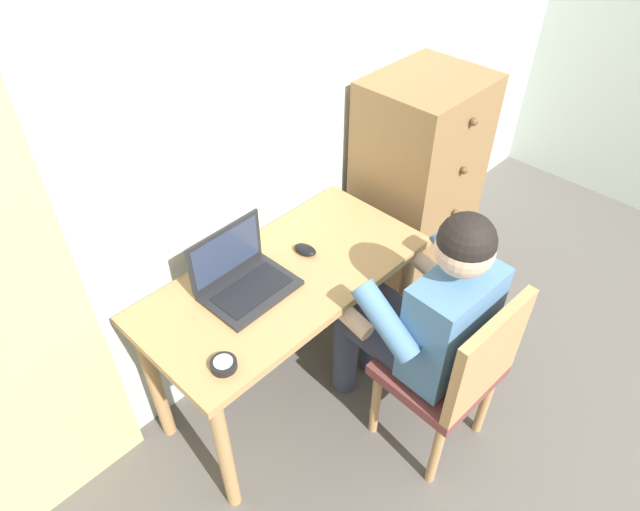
{
  "coord_description": "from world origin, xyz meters",
  "views": [
    {
      "loc": [
        -1.5,
        0.64,
        2.23
      ],
      "look_at": [
        -0.36,
        1.74,
        0.84
      ],
      "focal_mm": 31.18,
      "sensor_mm": 36.0,
      "label": 1
    }
  ],
  "objects_px": {
    "dresser": "(415,193)",
    "computer_mouse": "(305,250)",
    "chair": "(455,371)",
    "laptop": "(242,277)",
    "desk": "(285,297)",
    "person_seated": "(423,313)",
    "desk_clock": "(224,364)"
  },
  "relations": [
    {
      "from": "laptop",
      "to": "desk_clock",
      "type": "distance_m",
      "value": 0.38
    },
    {
      "from": "desk",
      "to": "desk_clock",
      "type": "height_order",
      "value": "desk_clock"
    },
    {
      "from": "desk_clock",
      "to": "laptop",
      "type": "bearing_deg",
      "value": 40.42
    },
    {
      "from": "person_seated",
      "to": "computer_mouse",
      "type": "xyz_separation_m",
      "value": [
        -0.12,
        0.51,
        0.09
      ]
    },
    {
      "from": "chair",
      "to": "laptop",
      "type": "height_order",
      "value": "laptop"
    },
    {
      "from": "dresser",
      "to": "person_seated",
      "type": "height_order",
      "value": "dresser"
    },
    {
      "from": "desk",
      "to": "person_seated",
      "type": "xyz_separation_m",
      "value": [
        0.27,
        -0.48,
        0.05
      ]
    },
    {
      "from": "dresser",
      "to": "chair",
      "type": "bearing_deg",
      "value": -134.22
    },
    {
      "from": "desk",
      "to": "dresser",
      "type": "distance_m",
      "value": 0.98
    },
    {
      "from": "desk",
      "to": "chair",
      "type": "distance_m",
      "value": 0.73
    },
    {
      "from": "desk",
      "to": "laptop",
      "type": "relative_size",
      "value": 3.42
    },
    {
      "from": "dresser",
      "to": "computer_mouse",
      "type": "distance_m",
      "value": 0.84
    },
    {
      "from": "chair",
      "to": "computer_mouse",
      "type": "distance_m",
      "value": 0.76
    },
    {
      "from": "desk",
      "to": "dresser",
      "type": "xyz_separation_m",
      "value": [
        0.98,
        0.07,
        -0.01
      ]
    },
    {
      "from": "chair",
      "to": "desk_clock",
      "type": "relative_size",
      "value": 9.74
    },
    {
      "from": "dresser",
      "to": "laptop",
      "type": "height_order",
      "value": "dresser"
    },
    {
      "from": "desk",
      "to": "person_seated",
      "type": "height_order",
      "value": "person_seated"
    },
    {
      "from": "dresser",
      "to": "chair",
      "type": "relative_size",
      "value": 1.39
    },
    {
      "from": "dresser",
      "to": "computer_mouse",
      "type": "height_order",
      "value": "dresser"
    },
    {
      "from": "laptop",
      "to": "desk",
      "type": "bearing_deg",
      "value": -23.26
    },
    {
      "from": "person_seated",
      "to": "chair",
      "type": "bearing_deg",
      "value": -92.31
    },
    {
      "from": "laptop",
      "to": "desk_clock",
      "type": "height_order",
      "value": "laptop"
    },
    {
      "from": "chair",
      "to": "computer_mouse",
      "type": "bearing_deg",
      "value": 99.15
    },
    {
      "from": "desk",
      "to": "chair",
      "type": "bearing_deg",
      "value": -68.13
    },
    {
      "from": "desk",
      "to": "desk_clock",
      "type": "relative_size",
      "value": 13.12
    },
    {
      "from": "person_seated",
      "to": "desk_clock",
      "type": "bearing_deg",
      "value": 157.49
    },
    {
      "from": "chair",
      "to": "laptop",
      "type": "bearing_deg",
      "value": 119.91
    },
    {
      "from": "computer_mouse",
      "to": "desk_clock",
      "type": "xyz_separation_m",
      "value": [
        -0.6,
        -0.22,
        -0.0
      ]
    },
    {
      "from": "desk_clock",
      "to": "computer_mouse",
      "type": "bearing_deg",
      "value": 19.99
    },
    {
      "from": "person_seated",
      "to": "desk_clock",
      "type": "xyz_separation_m",
      "value": [
        -0.72,
        0.3,
        0.09
      ]
    },
    {
      "from": "dresser",
      "to": "computer_mouse",
      "type": "bearing_deg",
      "value": -177.66
    },
    {
      "from": "dresser",
      "to": "computer_mouse",
      "type": "xyz_separation_m",
      "value": [
        -0.82,
        -0.03,
        0.15
      ]
    }
  ]
}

